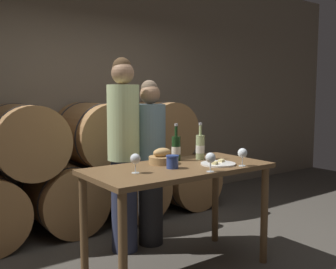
{
  "coord_description": "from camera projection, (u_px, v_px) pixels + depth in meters",
  "views": [
    {
      "loc": [
        -1.95,
        -2.54,
        1.51
      ],
      "look_at": [
        0.0,
        0.15,
        1.15
      ],
      "focal_mm": 42.0,
      "sensor_mm": 36.0,
      "label": 1
    }
  ],
  "objects": [
    {
      "name": "wine_glass_left",
      "position": [
        210.0,
        158.0,
        3.0
      ],
      "size": [
        0.08,
        0.08,
        0.15
      ],
      "color": "white",
      "rests_on": "tasting_table"
    },
    {
      "name": "wine_glass_far_left",
      "position": [
        135.0,
        159.0,
        2.95
      ],
      "size": [
        0.08,
        0.08,
        0.15
      ],
      "color": "white",
      "rests_on": "tasting_table"
    },
    {
      "name": "bread_basket",
      "position": [
        162.0,
        158.0,
        3.35
      ],
      "size": [
        0.23,
        0.23,
        0.14
      ],
      "color": "#A87F4C",
      "rests_on": "tasting_table"
    },
    {
      "name": "person_left",
      "position": [
        124.0,
        151.0,
        3.66
      ],
      "size": [
        0.3,
        0.3,
        1.83
      ],
      "color": "#2D334C",
      "rests_on": "ground_plane"
    },
    {
      "name": "wine_glass_center",
      "position": [
        243.0,
        153.0,
        3.24
      ],
      "size": [
        0.08,
        0.08,
        0.15
      ],
      "color": "white",
      "rests_on": "tasting_table"
    },
    {
      "name": "tasting_table",
      "position": [
        179.0,
        181.0,
        3.26
      ],
      "size": [
        1.54,
        0.75,
        0.9
      ],
      "color": "brown",
      "rests_on": "ground_plane"
    },
    {
      "name": "person_right",
      "position": [
        150.0,
        160.0,
        3.85
      ],
      "size": [
        0.3,
        0.3,
        1.63
      ],
      "color": "#232326",
      "rests_on": "ground_plane"
    },
    {
      "name": "blue_crock",
      "position": [
        172.0,
        161.0,
        3.14
      ],
      "size": [
        0.11,
        0.11,
        0.11
      ],
      "color": "navy",
      "rests_on": "tasting_table"
    },
    {
      "name": "wine_bottle_white",
      "position": [
        200.0,
        147.0,
        3.57
      ],
      "size": [
        0.08,
        0.08,
        0.33
      ],
      "color": "#ADBC7F",
      "rests_on": "tasting_table"
    },
    {
      "name": "wine_bottle_red",
      "position": [
        176.0,
        148.0,
        3.5
      ],
      "size": [
        0.08,
        0.08,
        0.33
      ],
      "color": "#193819",
      "rests_on": "tasting_table"
    },
    {
      "name": "cheese_plate",
      "position": [
        218.0,
        164.0,
        3.31
      ],
      "size": [
        0.29,
        0.29,
        0.04
      ],
      "color": "white",
      "rests_on": "tasting_table"
    },
    {
      "name": "barrel_stack",
      "position": [
        96.0,
        167.0,
        4.53
      ],
      "size": [
        3.2,
        0.88,
        1.4
      ],
      "color": "#9E7042",
      "rests_on": "ground_plane"
    },
    {
      "name": "stone_wall_back",
      "position": [
        75.0,
        85.0,
        4.87
      ],
      "size": [
        10.0,
        0.12,
        3.2
      ],
      "color": "gray",
      "rests_on": "ground_plane"
    }
  ]
}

